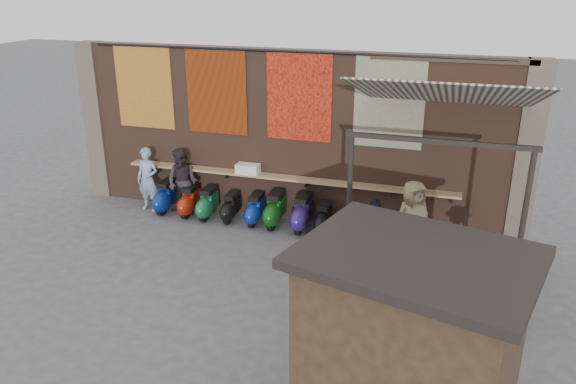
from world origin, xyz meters
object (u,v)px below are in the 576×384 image
at_px(scooter_stool_2, 208,203).
at_px(shelf_box, 248,169).
at_px(scooter_stool_3, 231,208).
at_px(scooter_stool_6, 302,213).
at_px(scooter_stool_0, 166,197).
at_px(market_stall, 408,354).
at_px(scooter_stool_5, 275,210).
at_px(scooter_stool_4, 256,210).
at_px(diner_left, 148,179).
at_px(shopper_tan, 412,221).
at_px(scooter_stool_7, 323,219).
at_px(shopper_grey, 505,287).
at_px(diner_right, 182,182).
at_px(scooter_stool_1, 190,201).
at_px(shopper_navy, 375,235).

bearing_deg(scooter_stool_2, shelf_box, 19.69).
xyz_separation_m(scooter_stool_3, scooter_stool_6, (1.78, -0.00, 0.08)).
xyz_separation_m(scooter_stool_0, market_stall, (6.45, -5.69, 0.86)).
xyz_separation_m(scooter_stool_2, scooter_stool_5, (1.71, 0.03, 0.04)).
height_order(scooter_stool_4, scooter_stool_5, scooter_stool_5).
bearing_deg(scooter_stool_2, diner_left, 178.82).
distance_m(shopper_tan, market_stall, 4.93).
height_order(scooter_stool_0, scooter_stool_4, scooter_stool_0).
xyz_separation_m(shelf_box, scooter_stool_7, (1.94, -0.32, -0.90)).
bearing_deg(shopper_grey, diner_left, -14.64).
bearing_deg(shopper_grey, shelf_box, -24.47).
relative_size(scooter_stool_2, diner_right, 0.47).
xyz_separation_m(scooter_stool_1, shopper_tan, (5.39, -0.77, 0.49)).
height_order(diner_right, market_stall, market_stall).
xyz_separation_m(scooter_stool_0, scooter_stool_3, (1.76, -0.05, -0.05)).
bearing_deg(shopper_navy, scooter_stool_4, -55.44).
xyz_separation_m(scooter_stool_0, scooter_stool_6, (3.53, -0.05, 0.03)).
distance_m(scooter_stool_3, shopper_tan, 4.39).
height_order(scooter_stool_1, scooter_stool_3, scooter_stool_1).
bearing_deg(shopper_tan, scooter_stool_3, 131.71).
xyz_separation_m(scooter_stool_5, shopper_tan, (3.19, -0.77, 0.45)).
relative_size(scooter_stool_3, scooter_stool_4, 0.94).
height_order(scooter_stool_2, shopper_tan, shopper_tan).
height_order(scooter_stool_0, scooter_stool_5, scooter_stool_5).
bearing_deg(scooter_stool_0, shopper_navy, -14.65).
xyz_separation_m(diner_right, shopper_navy, (4.90, -1.39, -0.08)).
relative_size(scooter_stool_3, diner_left, 0.44).
bearing_deg(shopper_navy, diner_right, -46.79).
height_order(scooter_stool_2, diner_right, diner_right).
xyz_separation_m(scooter_stool_0, shopper_grey, (7.76, -2.81, 0.38)).
relative_size(scooter_stool_4, scooter_stool_6, 0.86).
distance_m(scooter_stool_3, diner_left, 2.27).
relative_size(scooter_stool_1, scooter_stool_6, 0.89).
relative_size(scooter_stool_1, scooter_stool_4, 1.03).
height_order(scooter_stool_3, diner_left, diner_left).
distance_m(scooter_stool_1, diner_left, 1.20).
height_order(scooter_stool_5, scooter_stool_6, scooter_stool_6).
bearing_deg(diner_left, shelf_box, 12.39).
height_order(scooter_stool_0, scooter_stool_7, scooter_stool_0).
distance_m(scooter_stool_1, scooter_stool_6, 2.87).
bearing_deg(scooter_stool_3, scooter_stool_5, 1.53).
xyz_separation_m(shopper_grey, market_stall, (-1.31, -2.88, 0.49)).
distance_m(scooter_stool_1, scooter_stool_5, 2.21).
height_order(scooter_stool_7, shopper_tan, shopper_tan).
height_order(scooter_stool_6, diner_right, diner_right).
bearing_deg(scooter_stool_1, scooter_stool_6, -0.61).
height_order(scooter_stool_6, shopper_navy, shopper_navy).
bearing_deg(scooter_stool_4, scooter_stool_7, -0.26).
relative_size(scooter_stool_7, market_stall, 0.29).
bearing_deg(scooter_stool_7, scooter_stool_0, 179.36).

